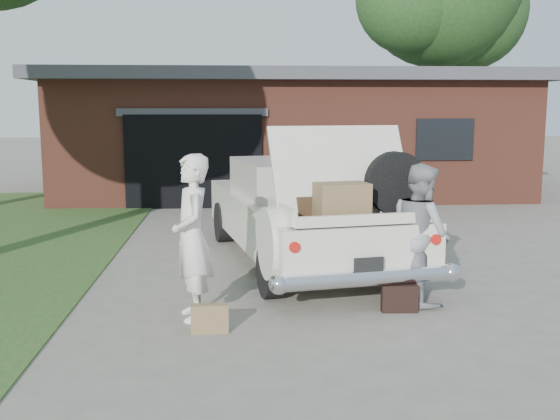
{
  "coord_description": "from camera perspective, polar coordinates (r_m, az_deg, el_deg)",
  "views": [
    {
      "loc": [
        -0.58,
        -7.48,
        2.38
      ],
      "look_at": [
        0.0,
        0.6,
        1.1
      ],
      "focal_mm": 42.0,
      "sensor_mm": 36.0,
      "label": 1
    }
  ],
  "objects": [
    {
      "name": "house",
      "position": [
        19.03,
        0.6,
        6.86
      ],
      "size": [
        12.8,
        7.8,
        3.3
      ],
      "color": "brown",
      "rests_on": "ground"
    },
    {
      "name": "suitcase_right",
      "position": [
        7.85,
        10.36,
        -7.58
      ],
      "size": [
        0.43,
        0.15,
        0.33
      ],
      "primitive_type": "cube",
      "rotation": [
        0.0,
        0.0,
        -0.05
      ],
      "color": "black",
      "rests_on": "ground"
    },
    {
      "name": "woman_left",
      "position": [
        7.38,
        -7.67,
        -2.39
      ],
      "size": [
        0.59,
        0.76,
        1.87
      ],
      "primitive_type": "imported",
      "rotation": [
        0.0,
        0.0,
        -1.35
      ],
      "color": "silver",
      "rests_on": "ground"
    },
    {
      "name": "ground",
      "position": [
        7.87,
        0.32,
        -8.63
      ],
      "size": [
        90.0,
        90.0,
        0.0
      ],
      "primitive_type": "plane",
      "color": "gray",
      "rests_on": "ground"
    },
    {
      "name": "sedan",
      "position": [
        10.02,
        2.05,
        -0.06
      ],
      "size": [
        3.04,
        5.74,
        2.14
      ],
      "rotation": [
        0.0,
        0.0,
        0.18
      ],
      "color": "beige",
      "rests_on": "ground"
    },
    {
      "name": "woman_right",
      "position": [
        8.12,
        12.14,
        -2.02
      ],
      "size": [
        0.84,
        0.97,
        1.72
      ],
      "primitive_type": "imported",
      "rotation": [
        0.0,
        0.0,
        1.83
      ],
      "color": "gray",
      "rests_on": "ground"
    },
    {
      "name": "suitcase_left",
      "position": [
        7.09,
        -6.14,
        -9.37
      ],
      "size": [
        0.4,
        0.13,
        0.31
      ],
      "primitive_type": "cube",
      "rotation": [
        0.0,
        0.0,
        0.01
      ],
      "color": "olive",
      "rests_on": "ground"
    }
  ]
}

